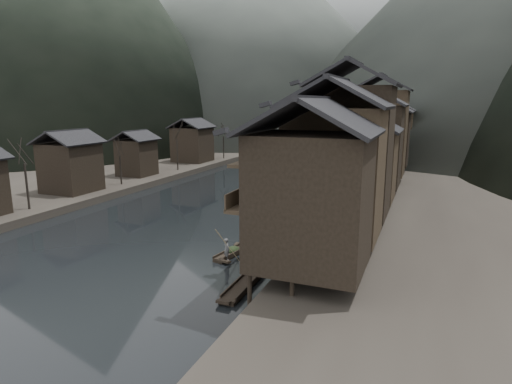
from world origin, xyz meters
The scene contains 14 objects.
water centered at (0.00, 0.00, 0.00)m, with size 300.00×300.00×0.00m, color black.
right_bank centered at (35.00, 40.00, 0.90)m, with size 40.00×200.00×1.80m, color #2D2823.
left_bank centered at (-35.00, 40.00, 0.60)m, with size 40.00×200.00×1.20m, color #2D2823.
stilt_houses centered at (17.28, 18.97, 9.09)m, with size 9.00×67.60×16.78m.
left_houses centered at (-20.50, 20.12, 5.66)m, with size 8.10×53.20×8.73m.
bare_trees centered at (-17.00, 17.08, 6.50)m, with size 3.88×62.74×7.76m.
moored_sampans centered at (11.86, 24.11, 0.20)m, with size 2.84×69.36×0.47m.
midriver_boats centered at (1.59, 53.42, 0.20)m, with size 13.04×43.07×0.44m.
stone_bridge centered at (0.00, 72.00, 5.11)m, with size 40.00×6.00×9.00m.
hills centered at (6.64, 165.72, 49.93)m, with size 320.00×380.00×109.06m.
hero_sampan centered at (8.99, -1.86, 0.20)m, with size 1.66×4.82×0.43m.
cargo_heap centered at (8.95, -1.64, 0.75)m, with size 1.05×1.37×0.63m, color black.
boatman centered at (9.25, -3.50, 1.35)m, with size 0.67×0.44×1.83m, color #57575A.
bamboo_pole centered at (9.45, -3.50, 3.98)m, with size 0.06×0.06×4.14m, color #8C7A51.
Camera 1 is at (23.90, -33.25, 12.91)m, focal length 30.00 mm.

